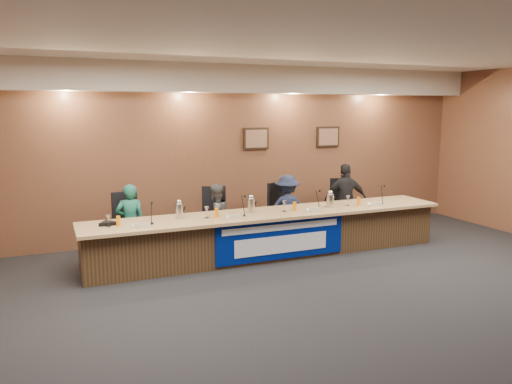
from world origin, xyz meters
The scene contains 39 objects.
floor centered at (0.00, 0.00, 0.00)m, with size 10.00×10.00×0.00m, color black.
ceiling centered at (0.00, 0.00, 3.20)m, with size 10.00×8.00×0.04m, color silver.
wall_back centered at (0.00, 4.00, 1.60)m, with size 10.00×0.04×3.20m, color brown.
soffit centered at (0.00, 3.75, 2.95)m, with size 10.00×0.50×0.50m, color beige.
dais_body centered at (0.00, 2.40, 0.35)m, with size 6.00×0.80×0.70m, color #422E1A.
dais_top centered at (0.00, 2.35, 0.72)m, with size 6.10×0.95×0.05m, color #A78456.
banner centered at (0.00, 1.99, 0.38)m, with size 2.20×0.02×0.65m, color #00136F.
banner_text_upper centered at (0.00, 1.97, 0.58)m, with size 2.00×0.01×0.10m, color silver.
banner_text_lower centered at (0.00, 1.97, 0.30)m, with size 1.60×0.01×0.28m, color silver.
wall_photo_left centered at (0.40, 3.97, 1.85)m, with size 0.52×0.04×0.42m, color black.
wall_photo_right centered at (2.00, 3.97, 1.85)m, with size 0.52×0.04×0.42m, color black.
panelist_a centered at (-2.17, 3.06, 0.62)m, with size 0.45×0.30×1.24m, color #175949.
panelist_b centered at (-0.74, 3.06, 0.58)m, with size 0.56×0.44×1.16m, color #454649.
panelist_c centered at (0.63, 3.06, 0.62)m, with size 0.80×0.46×1.24m, color #141C35.
panelist_d centered at (1.87, 3.06, 0.70)m, with size 0.82×0.34×1.40m, color black.
office_chair_a centered at (-2.17, 3.16, 0.48)m, with size 0.48×0.48×0.08m, color black.
office_chair_b centered at (-0.74, 3.16, 0.48)m, with size 0.48×0.48×0.08m, color black.
office_chair_c centered at (0.63, 3.16, 0.48)m, with size 0.48×0.48×0.08m, color black.
office_chair_d centered at (1.87, 3.16, 0.48)m, with size 0.48×0.48×0.08m, color black.
nameplate_a centered at (-2.16, 2.06, 0.80)m, with size 0.24×0.06×0.09m, color white.
microphone_a centered at (-1.99, 2.25, 0.76)m, with size 0.07×0.07×0.02m, color black.
juice_glass_a centered at (-2.45, 2.30, 0.82)m, with size 0.06×0.06×0.15m, color orange.
water_glass_a centered at (-2.59, 2.31, 0.84)m, with size 0.08×0.08×0.18m, color silver.
nameplate_b centered at (-0.74, 2.08, 0.80)m, with size 0.24×0.06×0.09m, color white.
microphone_b centered at (-0.56, 2.26, 0.76)m, with size 0.07×0.07×0.02m, color black.
juice_glass_b centered at (-0.97, 2.30, 0.82)m, with size 0.06×0.06×0.15m, color orange.
water_glass_b centered at (-1.12, 2.33, 0.84)m, with size 0.08×0.08×0.18m, color silver.
nameplate_c centered at (0.65, 2.08, 0.80)m, with size 0.24×0.06×0.09m, color white.
microphone_c centered at (0.78, 2.26, 0.76)m, with size 0.07×0.07×0.02m, color black.
juice_glass_c centered at (0.39, 2.31, 0.82)m, with size 0.06×0.06×0.15m, color orange.
water_glass_c centered at (0.21, 2.31, 0.84)m, with size 0.08×0.08×0.18m, color silver.
nameplate_d centered at (1.88, 2.12, 0.80)m, with size 0.24×0.06×0.09m, color white.
microphone_d centered at (2.09, 2.27, 0.76)m, with size 0.07×0.07×0.02m, color black.
juice_glass_d centered at (1.63, 2.27, 0.82)m, with size 0.06×0.06×0.15m, color orange.
water_glass_d centered at (1.44, 2.33, 0.84)m, with size 0.08×0.08×0.18m, color silver.
carafe_left centered at (-1.52, 2.45, 0.87)m, with size 0.12×0.12×0.24m, color silver.
carafe_mid centered at (-0.35, 2.41, 0.87)m, with size 0.12×0.12×0.24m, color silver.
carafe_right centered at (1.09, 2.34, 0.86)m, with size 0.13×0.13×0.22m, color silver.
speakerphone centered at (-2.58, 2.45, 0.78)m, with size 0.32×0.32×0.05m, color black.
Camera 1 is at (-3.35, -4.91, 2.42)m, focal length 35.00 mm.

